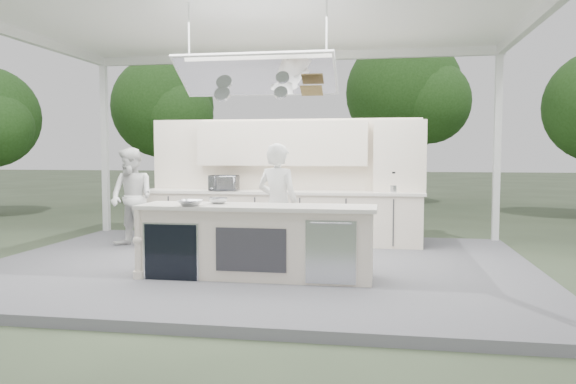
% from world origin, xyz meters
% --- Properties ---
extents(ground, '(90.00, 90.00, 0.00)m').
position_xyz_m(ground, '(0.00, 0.00, 0.00)').
color(ground, '#4A593D').
rests_on(ground, ground).
extents(stage_deck, '(8.00, 6.00, 0.12)m').
position_xyz_m(stage_deck, '(0.00, 0.00, 0.06)').
color(stage_deck, '#58585C').
rests_on(stage_deck, ground).
extents(tent, '(8.20, 6.20, 3.86)m').
position_xyz_m(tent, '(0.00, -0.01, 3.71)').
color(tent, white).
rests_on(tent, ground).
extents(demo_island, '(3.10, 0.79, 0.95)m').
position_xyz_m(demo_island, '(0.18, -0.91, 0.60)').
color(demo_island, silver).
rests_on(demo_island, stage_deck).
extents(back_counter, '(5.08, 0.72, 0.95)m').
position_xyz_m(back_counter, '(0.00, 1.90, 0.60)').
color(back_counter, silver).
rests_on(back_counter, stage_deck).
extents(back_wall_unit, '(5.05, 0.48, 2.25)m').
position_xyz_m(back_wall_unit, '(0.44, 2.11, 1.57)').
color(back_wall_unit, silver).
rests_on(back_wall_unit, stage_deck).
extents(tree_cluster, '(19.55, 9.40, 5.85)m').
position_xyz_m(tree_cluster, '(-0.16, 9.77, 3.29)').
color(tree_cluster, '#4C3C26').
rests_on(tree_cluster, ground).
extents(head_chef, '(0.75, 0.62, 1.77)m').
position_xyz_m(head_chef, '(0.35, -0.22, 1.00)').
color(head_chef, white).
rests_on(head_chef, stage_deck).
extents(sous_chef, '(1.02, 0.91, 1.72)m').
position_xyz_m(sous_chef, '(-2.44, 1.02, 0.98)').
color(sous_chef, white).
rests_on(sous_chef, stage_deck).
extents(toaster_oven, '(0.52, 0.37, 0.28)m').
position_xyz_m(toaster_oven, '(-1.00, 1.70, 1.21)').
color(toaster_oven, silver).
rests_on(toaster_oven, back_counter).
extents(bowl_large, '(0.32, 0.32, 0.08)m').
position_xyz_m(bowl_large, '(-0.62, -1.15, 1.11)').
color(bowl_large, silver).
rests_on(bowl_large, demo_island).
extents(bowl_small, '(0.31, 0.31, 0.08)m').
position_xyz_m(bowl_small, '(-0.36, -0.78, 1.11)').
color(bowl_small, '#B5B7BC').
rests_on(bowl_small, demo_island).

